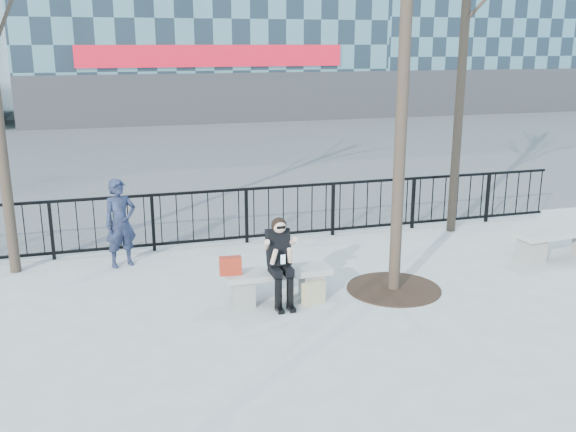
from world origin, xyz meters
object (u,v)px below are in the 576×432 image
object	(u,v)px
bench_main	(278,282)
seated_woman	(280,262)
standing_man	(120,223)
bench_second	(561,241)

from	to	relation	value
bench_main	seated_woman	world-z (taller)	seated_woman
seated_woman	bench_main	bearing A→B (deg)	90.00
standing_man	seated_woman	bearing A→B (deg)	-67.43
bench_main	standing_man	world-z (taller)	standing_man
seated_woman	standing_man	xyz separation A→B (m)	(-2.21, 2.45, 0.11)
bench_main	bench_second	xyz separation A→B (m)	(5.48, 0.46, 0.03)
bench_second	standing_man	bearing A→B (deg)	161.03
bench_second	standing_man	size ratio (longest dim) A/B	1.17
bench_main	seated_woman	xyz separation A→B (m)	(0.00, -0.16, 0.37)
bench_main	bench_second	bearing A→B (deg)	4.78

